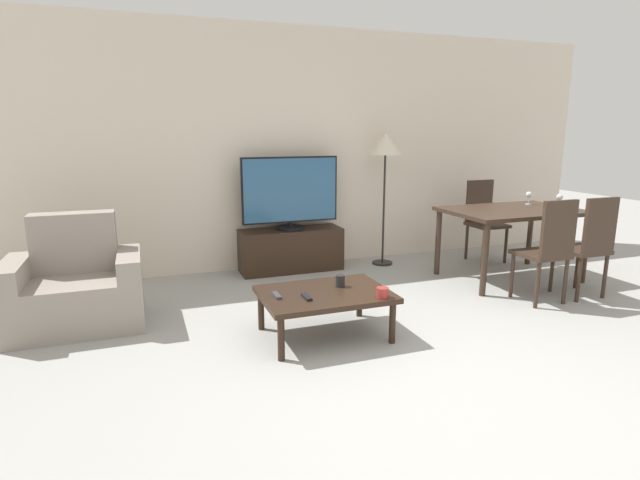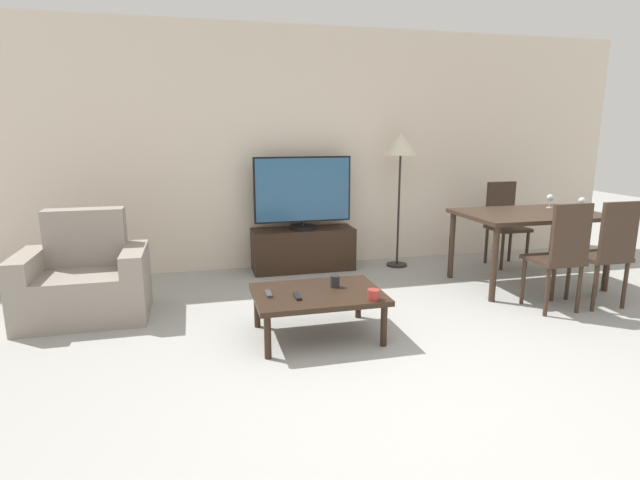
{
  "view_description": "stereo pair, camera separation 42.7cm",
  "coord_description": "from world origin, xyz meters",
  "px_view_note": "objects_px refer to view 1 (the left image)",
  "views": [
    {
      "loc": [
        -1.71,
        -2.32,
        1.57
      ],
      "look_at": [
        -0.28,
        1.61,
        0.65
      ],
      "focal_mm": 28.0,
      "sensor_mm": 36.0,
      "label": 1
    },
    {
      "loc": [
        -1.3,
        -2.44,
        1.57
      ],
      "look_at": [
        -0.28,
        1.61,
        0.65
      ],
      "focal_mm": 28.0,
      "sensor_mm": 36.0,
      "label": 2
    }
  ],
  "objects_px": {
    "remote_secondary": "(277,295)",
    "cup_white_near": "(383,293)",
    "dining_chair_near": "(548,247)",
    "wine_glass_center": "(559,198)",
    "cup_colored_far": "(340,281)",
    "dining_chair_far": "(483,217)",
    "dining_chair_near_right": "(589,243)",
    "floor_lamp": "(385,150)",
    "tv_stand": "(291,250)",
    "coffee_table": "(325,297)",
    "tv": "(290,193)",
    "armchair": "(76,289)",
    "wine_glass_left": "(529,196)",
    "dining_table": "(512,217)",
    "remote_primary": "(306,297)"
  },
  "relations": [
    {
      "from": "dining_chair_near",
      "to": "remote_primary",
      "type": "distance_m",
      "value": 2.36
    },
    {
      "from": "coffee_table",
      "to": "wine_glass_left",
      "type": "height_order",
      "value": "wine_glass_left"
    },
    {
      "from": "dining_chair_near_right",
      "to": "remote_primary",
      "type": "bearing_deg",
      "value": -177.91
    },
    {
      "from": "wine_glass_left",
      "to": "tv",
      "type": "bearing_deg",
      "value": 160.45
    },
    {
      "from": "dining_chair_far",
      "to": "wine_glass_center",
      "type": "bearing_deg",
      "value": -70.36
    },
    {
      "from": "coffee_table",
      "to": "dining_chair_near_right",
      "type": "xyz_separation_m",
      "value": [
        2.65,
        0.01,
        0.22
      ]
    },
    {
      "from": "dining_chair_near",
      "to": "wine_glass_center",
      "type": "distance_m",
      "value": 1.1
    },
    {
      "from": "remote_secondary",
      "to": "wine_glass_left",
      "type": "height_order",
      "value": "wine_glass_left"
    },
    {
      "from": "armchair",
      "to": "remote_primary",
      "type": "height_order",
      "value": "armchair"
    },
    {
      "from": "dining_chair_far",
      "to": "wine_glass_left",
      "type": "distance_m",
      "value": 0.67
    },
    {
      "from": "dining_table",
      "to": "remote_primary",
      "type": "bearing_deg",
      "value": -161.34
    },
    {
      "from": "dining_chair_near_right",
      "to": "dining_table",
      "type": "bearing_deg",
      "value": 107.49
    },
    {
      "from": "wine_glass_center",
      "to": "dining_table",
      "type": "bearing_deg",
      "value": 172.19
    },
    {
      "from": "cup_white_near",
      "to": "dining_chair_near_right",
      "type": "bearing_deg",
      "value": 7.06
    },
    {
      "from": "remote_secondary",
      "to": "cup_white_near",
      "type": "bearing_deg",
      "value": -21.78
    },
    {
      "from": "armchair",
      "to": "cup_white_near",
      "type": "xyz_separation_m",
      "value": [
        2.17,
        -1.17,
        0.09
      ]
    },
    {
      "from": "armchair",
      "to": "coffee_table",
      "type": "distance_m",
      "value": 2.03
    },
    {
      "from": "tv",
      "to": "dining_chair_far",
      "type": "distance_m",
      "value": 2.41
    },
    {
      "from": "armchair",
      "to": "remote_secondary",
      "type": "height_order",
      "value": "armchair"
    },
    {
      "from": "floor_lamp",
      "to": "remote_primary",
      "type": "xyz_separation_m",
      "value": [
        -1.58,
        -1.87,
        -0.98
      ]
    },
    {
      "from": "dining_chair_near",
      "to": "cup_white_near",
      "type": "height_order",
      "value": "dining_chair_near"
    },
    {
      "from": "dining_chair_near",
      "to": "cup_white_near",
      "type": "xyz_separation_m",
      "value": [
        -1.82,
        -0.28,
        -0.14
      ]
    },
    {
      "from": "tv",
      "to": "dining_table",
      "type": "distance_m",
      "value": 2.4
    },
    {
      "from": "wine_glass_center",
      "to": "cup_colored_far",
      "type": "bearing_deg",
      "value": -167.41
    },
    {
      "from": "coffee_table",
      "to": "remote_secondary",
      "type": "xyz_separation_m",
      "value": [
        -0.38,
        0.02,
        0.05
      ]
    },
    {
      "from": "dining_chair_near",
      "to": "cup_colored_far",
      "type": "bearing_deg",
      "value": 177.94
    },
    {
      "from": "dining_chair_near_right",
      "to": "tv",
      "type": "bearing_deg",
      "value": 141.65
    },
    {
      "from": "tv_stand",
      "to": "cup_white_near",
      "type": "distance_m",
      "value": 2.16
    },
    {
      "from": "armchair",
      "to": "dining_chair_near",
      "type": "xyz_separation_m",
      "value": [
        3.99,
        -0.89,
        0.23
      ]
    },
    {
      "from": "cup_colored_far",
      "to": "wine_glass_center",
      "type": "relative_size",
      "value": 0.64
    },
    {
      "from": "coffee_table",
      "to": "remote_secondary",
      "type": "bearing_deg",
      "value": 177.65
    },
    {
      "from": "coffee_table",
      "to": "cup_colored_far",
      "type": "bearing_deg",
      "value": 26.91
    },
    {
      "from": "tv_stand",
      "to": "wine_glass_center",
      "type": "height_order",
      "value": "wine_glass_center"
    },
    {
      "from": "cup_white_near",
      "to": "tv",
      "type": "bearing_deg",
      "value": 91.58
    },
    {
      "from": "dining_chair_near_right",
      "to": "remote_primary",
      "type": "xyz_separation_m",
      "value": [
        -2.83,
        -0.1,
        -0.17
      ]
    },
    {
      "from": "floor_lamp",
      "to": "dining_chair_near",
      "type": "bearing_deg",
      "value": -66.62
    },
    {
      "from": "dining_chair_near",
      "to": "wine_glass_center",
      "type": "bearing_deg",
      "value": 41.48
    },
    {
      "from": "tv",
      "to": "wine_glass_left",
      "type": "bearing_deg",
      "value": -19.55
    },
    {
      "from": "tv",
      "to": "floor_lamp",
      "type": "relative_size",
      "value": 0.71
    },
    {
      "from": "dining_chair_near",
      "to": "wine_glass_center",
      "type": "relative_size",
      "value": 6.69
    },
    {
      "from": "armchair",
      "to": "floor_lamp",
      "type": "height_order",
      "value": "floor_lamp"
    },
    {
      "from": "coffee_table",
      "to": "remote_secondary",
      "type": "height_order",
      "value": "remote_secondary"
    },
    {
      "from": "dining_chair_near",
      "to": "wine_glass_left",
      "type": "relative_size",
      "value": 6.69
    },
    {
      "from": "dining_chair_near_right",
      "to": "floor_lamp",
      "type": "relative_size",
      "value": 0.63
    },
    {
      "from": "remote_primary",
      "to": "cup_colored_far",
      "type": "relative_size",
      "value": 1.61
    },
    {
      "from": "dining_chair_near_right",
      "to": "floor_lamp",
      "type": "xyz_separation_m",
      "value": [
        -1.25,
        1.77,
        0.82
      ]
    },
    {
      "from": "coffee_table",
      "to": "dining_chair_near",
      "type": "height_order",
      "value": "dining_chair_near"
    },
    {
      "from": "wine_glass_left",
      "to": "wine_glass_center",
      "type": "bearing_deg",
      "value": -61.12
    },
    {
      "from": "dining_chair_near",
      "to": "dining_chair_near_right",
      "type": "relative_size",
      "value": 1.0
    },
    {
      "from": "tv_stand",
      "to": "coffee_table",
      "type": "bearing_deg",
      "value": -98.84
    }
  ]
}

